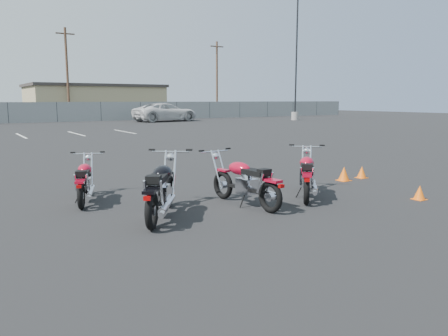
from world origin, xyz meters
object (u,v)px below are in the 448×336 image
motorcycle_second_black (161,189)px  white_van (166,107)px  motorcycle_third_red (246,182)px  motorcycle_front_red (85,181)px  motorcycle_rear_red (307,175)px

motorcycle_second_black → white_van: bearing=65.2°
motorcycle_third_red → white_van: (12.55, 30.92, 0.88)m
motorcycle_front_red → motorcycle_third_red: (2.51, -1.93, 0.05)m
motorcycle_second_black → motorcycle_third_red: bearing=-2.3°
motorcycle_rear_red → white_van: bearing=70.4°
motorcycle_front_red → white_van: (15.06, 28.98, 0.92)m
motorcycle_front_red → white_van: 32.67m
motorcycle_front_red → motorcycle_second_black: motorcycle_second_black is taller
motorcycle_front_red → white_van: bearing=62.5°
motorcycle_second_black → white_van: (14.26, 30.85, 0.85)m
motorcycle_third_red → motorcycle_rear_red: size_ratio=1.16×
motorcycle_second_black → motorcycle_third_red: (1.71, -0.07, -0.03)m
motorcycle_third_red → white_van: size_ratio=0.29×
motorcycle_rear_red → white_van: (11.06, 31.00, 0.88)m
motorcycle_second_black → motorcycle_third_red: 1.71m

